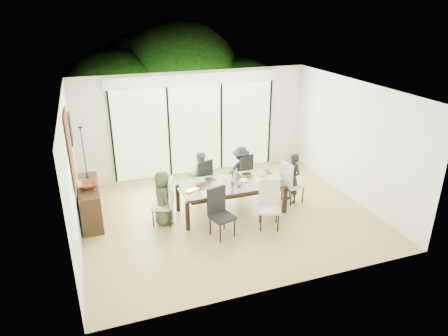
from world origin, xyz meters
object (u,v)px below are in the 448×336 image
object	(u,v)px
person_left_end	(163,198)
chair_left_end	(162,202)
table_top	(231,185)
person_far_left	(200,176)
person_right_end	(293,178)
cup_c	(263,175)
bowl	(88,185)
chair_far_right	(240,173)
chair_right_end	(293,181)
sideboard	(91,202)
laptop	(194,191)
cup_a	(197,183)
chair_near_left	(222,213)
cup_b	(239,183)
chair_near_right	(270,205)
vase	(232,180)
chair_far_left	(200,179)
person_far_right	(241,170)

from	to	relation	value
person_left_end	chair_left_end	bearing A→B (deg)	81.18
table_top	person_far_left	world-z (taller)	person_far_left
person_right_end	cup_c	size ratio (longest dim) A/B	10.40
person_far_left	bowl	bearing A→B (deg)	13.93
chair_far_right	person_far_left	bearing A→B (deg)	-23.50
person_right_end	person_far_left	xyz separation A→B (m)	(-1.93, 0.83, 0.00)
person_left_end	chair_right_end	bearing A→B (deg)	-98.82
chair_right_end	sideboard	distance (m)	4.43
laptop	cup_a	size ratio (longest dim) A/B	2.66
chair_far_right	person_far_left	xyz separation A→B (m)	(-1.00, -0.02, 0.09)
chair_near_left	bowl	size ratio (longest dim) A/B	2.34
person_right_end	bowl	world-z (taller)	person_right_end
chair_far_right	cup_b	distance (m)	1.05
chair_near_right	person_left_end	xyz separation A→B (m)	(-1.98, 0.87, 0.09)
cup_c	bowl	bearing A→B (deg)	173.18
vase	chair_right_end	bearing A→B (deg)	-1.97
cup_b	person_right_end	bearing A→B (deg)	4.30
laptop	chair_left_end	bearing A→B (deg)	149.42
person_left_end	sideboard	size ratio (longest dim) A/B	0.82
chair_right_end	laptop	bearing A→B (deg)	83.23
chair_left_end	cup_c	world-z (taller)	chair_left_end
chair_far_left	laptop	xyz separation A→B (m)	(-0.40, -0.95, 0.19)
vase	bowl	xyz separation A→B (m)	(-2.93, 0.49, 0.12)
chair_far_right	chair_near_left	size ratio (longest dim) A/B	1.00
person_right_end	cup_a	size ratio (longest dim) A/B	10.40
chair_left_end	person_far_right	xyz separation A→B (m)	(2.05, 0.83, 0.09)
chair_far_right	cup_a	xyz separation A→B (m)	(-1.25, -0.70, 0.22)
chair_near_left	vase	xyz separation A→B (m)	(0.55, 0.92, 0.23)
chair_near_left	chair_near_right	world-z (taller)	same
vase	chair_near_right	bearing A→B (deg)	-63.94
person_far_left	table_top	bearing A→B (deg)	125.59
person_far_left	sideboard	world-z (taller)	person_far_left
chair_near_right	laptop	size ratio (longest dim) A/B	3.33
chair_right_end	bowl	xyz separation A→B (m)	(-4.38, 0.54, 0.36)
table_top	chair_near_left	size ratio (longest dim) A/B	2.18
chair_near_left	bowl	world-z (taller)	chair_near_left
chair_near_right	cup_b	size ratio (longest dim) A/B	11.00
person_left_end	person_far_left	bearing A→B (deg)	-59.96
chair_right_end	chair_far_left	distance (m)	2.13
sideboard	chair_right_end	bearing A→B (deg)	-8.32
table_top	sideboard	xyz separation A→B (m)	(-2.88, 0.64, -0.25)
chair_near_right	person_right_end	bearing A→B (deg)	62.35
cup_c	bowl	xyz separation A→B (m)	(-3.68, 0.44, 0.13)
vase	cup_c	bearing A→B (deg)	3.81
laptop	cup_c	distance (m)	1.66
person_far_left	person_far_right	distance (m)	1.00
table_top	bowl	distance (m)	2.94
chair_near_right	person_right_end	distance (m)	1.31
chair_left_end	person_far_left	bearing A→B (deg)	147.01
chair_near_right	vase	bearing A→B (deg)	136.82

